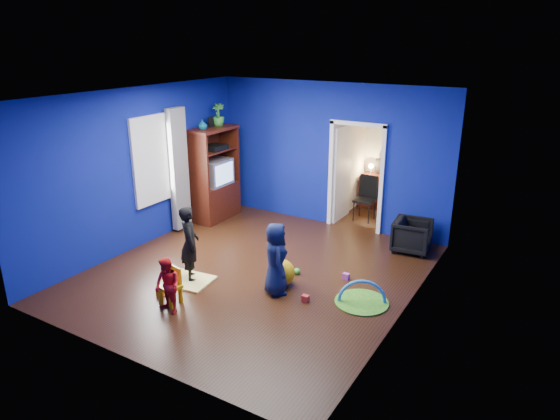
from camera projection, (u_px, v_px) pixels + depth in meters
The scene contains 32 objects.
floor at pixel (255, 273), 8.30m from camera, with size 5.00×5.50×0.01m, color black.
ceiling at pixel (252, 95), 7.34m from camera, with size 5.00×5.50×0.01m, color white.
wall_back at pixel (329, 155), 10.05m from camera, with size 5.00×0.02×2.90m, color navy.
wall_front at pixel (118, 250), 5.59m from camera, with size 5.00×0.02×2.90m, color navy.
wall_left at pixel (139, 169), 9.03m from camera, with size 0.02×5.50×2.90m, color navy.
wall_right at pixel (410, 217), 6.61m from camera, with size 0.02×5.50×2.90m, color navy.
alcove at pixel (373, 160), 10.54m from camera, with size 1.00×1.75×2.50m, color silver, non-canonical shape.
armchair at pixel (412, 236), 9.03m from camera, with size 0.64×0.66×0.60m, color black.
child_black at pixel (190, 244), 7.89m from camera, with size 0.45×0.30×1.23m, color black.
child_navy at pixel (276, 259), 7.48m from camera, with size 0.55×0.36×1.13m, color #0F163A.
toddler_red at pixel (167, 286), 6.98m from camera, with size 0.40×0.31×0.83m, color red.
vase at pixel (202, 125), 9.90m from camera, with size 0.19×0.19×0.20m, color #0D676B.
potted_plant at pixel (218, 115), 10.28m from camera, with size 0.26×0.26×0.46m, color #348B32.
tv_armoire at pixel (214, 174), 10.50m from camera, with size 0.58×1.14×1.96m, color #391609.
crt_tv at pixel (216, 172), 10.47m from camera, with size 0.46×0.70×0.54m, color silver.
yellow_blanket at pixel (188, 280), 8.00m from camera, with size 0.75×0.60×0.03m, color #F2E07A.
hopper_ball at pixel (281, 273), 7.82m from camera, with size 0.43×0.43×0.43m, color yellow.
kid_chair at pixel (170, 288), 7.27m from camera, with size 0.28×0.28×0.50m, color yellow.
play_mat at pixel (362, 302), 7.36m from camera, with size 0.79×0.79×0.02m, color #369120.
toy_arch at pixel (362, 301), 7.35m from camera, with size 0.72×0.72×0.05m, color #3F8CD8.
window_left at pixel (153, 160), 9.27m from camera, with size 0.03×0.95×1.55m, color white.
curtain at pixel (179, 170), 9.76m from camera, with size 0.14×0.42×2.40m, color slate.
doorway at pixel (356, 179), 9.89m from camera, with size 1.16×0.10×2.10m, color white.
study_desk at pixel (380, 192), 11.34m from camera, with size 0.88×0.44×0.75m, color #3D140A.
desk_monitor at pixel (384, 166), 11.25m from camera, with size 0.40×0.05×0.32m, color black.
desk_lamp at pixel (371, 166), 11.34m from camera, with size 0.14×0.14×0.14m, color #FFD88C.
folding_chair at pixel (365, 199), 10.53m from camera, with size 0.40×0.40×0.92m, color black.
book_shelf at pixel (387, 119), 10.89m from camera, with size 0.88×0.24×0.04m, color white.
toy_0 at pixel (305, 298), 7.38m from camera, with size 0.10×0.08×0.10m, color red.
toy_1 at pixel (160, 293), 7.53m from camera, with size 0.10×0.08×0.10m, color orange.
toy_2 at pixel (297, 271), 8.23m from camera, with size 0.11×0.11×0.11m, color green.
toy_3 at pixel (346, 276), 8.06m from camera, with size 0.10×0.08×0.10m, color #C94BA7.
Camera 1 is at (4.20, -6.22, 3.72)m, focal length 32.00 mm.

